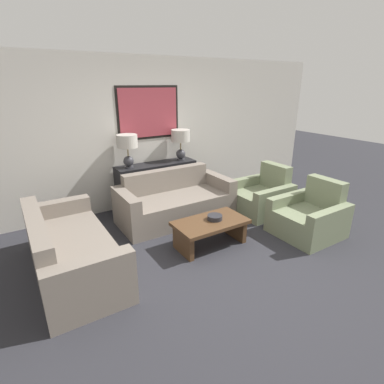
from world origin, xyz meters
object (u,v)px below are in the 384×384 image
(decorative_bowl, at_px, (215,217))
(armchair_near_camera, at_px, (309,217))
(table_lamp_right, at_px, (181,139))
(couch_by_back_wall, at_px, (175,203))
(coffee_table, at_px, (210,228))
(table_lamp_left, at_px, (127,145))
(console_table, at_px, (157,185))
(couch_by_side, at_px, (70,252))
(armchair_near_back_wall, at_px, (261,197))

(decorative_bowl, relative_size, armchair_near_camera, 0.23)
(table_lamp_right, relative_size, armchair_near_camera, 0.63)
(couch_by_back_wall, bearing_deg, table_lamp_right, 52.87)
(coffee_table, bearing_deg, decorative_bowl, 4.54)
(table_lamp_left, bearing_deg, coffee_table, -74.05)
(console_table, relative_size, table_lamp_left, 2.62)
(couch_by_side, bearing_deg, console_table, 37.07)
(table_lamp_right, relative_size, couch_by_back_wall, 0.30)
(couch_by_side, relative_size, armchair_near_back_wall, 2.13)
(console_table, relative_size, couch_by_side, 0.77)
(couch_by_side, xyz_separation_m, armchair_near_camera, (3.30, -0.87, -0.01))
(console_table, height_order, table_lamp_right, table_lamp_right)
(table_lamp_right, bearing_deg, armchair_near_back_wall, -52.62)
(couch_by_side, xyz_separation_m, decorative_bowl, (1.90, -0.35, 0.13))
(table_lamp_left, distance_m, couch_by_side, 2.13)
(armchair_near_camera, bearing_deg, console_table, 122.91)
(table_lamp_right, distance_m, armchair_near_camera, 2.62)
(console_table, distance_m, armchair_near_camera, 2.70)
(couch_by_side, bearing_deg, table_lamp_right, 30.52)
(couch_by_back_wall, height_order, decorative_bowl, couch_by_back_wall)
(decorative_bowl, bearing_deg, couch_by_side, 169.50)
(coffee_table, bearing_deg, couch_by_side, 168.88)
(table_lamp_left, xyz_separation_m, armchair_near_back_wall, (1.98, -1.24, -0.94))
(table_lamp_left, height_order, couch_by_back_wall, table_lamp_left)
(couch_by_side, xyz_separation_m, coffee_table, (1.82, -0.36, -0.01))
(console_table, relative_size, table_lamp_right, 2.62)
(console_table, distance_m, table_lamp_right, 0.95)
(table_lamp_left, bearing_deg, armchair_near_camera, -48.76)
(console_table, bearing_deg, couch_by_back_wall, -90.00)
(table_lamp_left, relative_size, couch_by_back_wall, 0.30)
(table_lamp_right, distance_m, decorative_bowl, 1.97)
(couch_by_side, bearing_deg, couch_by_back_wall, 20.98)
(table_lamp_left, bearing_deg, table_lamp_right, 0.00)
(console_table, bearing_deg, armchair_near_back_wall, -40.20)
(couch_by_back_wall, bearing_deg, armchair_near_camera, -47.13)
(decorative_bowl, height_order, armchair_near_camera, armchair_near_camera)
(coffee_table, bearing_deg, armchair_near_camera, -19.07)
(couch_by_back_wall, xyz_separation_m, armchair_near_back_wall, (1.46, -0.55, -0.01))
(coffee_table, distance_m, decorative_bowl, 0.16)
(console_table, relative_size, decorative_bowl, 7.04)
(console_table, bearing_deg, decorative_bowl, -88.06)
(table_lamp_right, distance_m, armchair_near_back_wall, 1.82)
(couch_by_back_wall, distance_m, decorative_bowl, 1.07)
(couch_by_back_wall, xyz_separation_m, coffee_table, (-0.02, -1.06, -0.01))
(decorative_bowl, bearing_deg, table_lamp_left, 108.34)
(decorative_bowl, distance_m, armchair_near_camera, 1.50)
(armchair_near_camera, bearing_deg, table_lamp_left, 131.24)
(armchair_near_back_wall, bearing_deg, console_table, 139.80)
(armchair_near_camera, bearing_deg, couch_by_side, 165.24)
(couch_by_back_wall, xyz_separation_m, decorative_bowl, (0.06, -1.06, 0.13))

